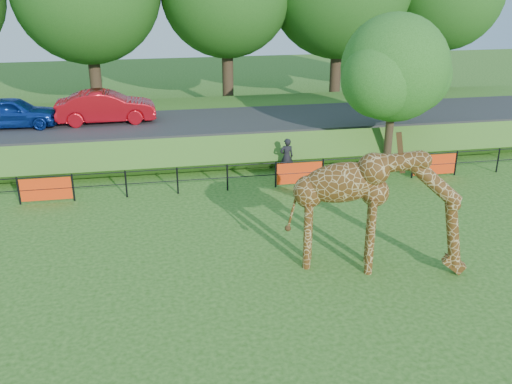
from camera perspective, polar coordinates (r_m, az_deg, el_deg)
The scene contains 9 objects.
ground at distance 16.11m, azimuth 1.13°, elevation -10.09°, with size 90.00×90.00×0.00m, color #275515.
giraffe at distance 16.89m, azimuth 12.08°, elevation -1.83°, with size 5.28×0.97×3.77m, color #533011, non-canonical shape.
perimeter_fence at distance 23.01m, azimuth -2.88°, elevation 1.44°, with size 28.07×0.10×1.10m, color black, non-canonical shape.
embankment at distance 30.09m, azimuth -4.86°, elevation 6.46°, with size 40.00×9.00×1.30m, color #275515.
road at distance 28.46m, azimuth -4.59°, elevation 7.07°, with size 40.00×5.00×0.12m, color #29292B.
car_blue at distance 29.22m, azimuth -23.21°, elevation 7.34°, with size 1.69×4.21×1.43m, color #1338A1.
car_red at distance 28.67m, azimuth -14.76°, elevation 8.24°, with size 1.63×4.67×1.54m, color red.
visitor at distance 24.73m, azimuth 3.08°, elevation 3.55°, with size 0.60×0.39×1.64m, color black.
tree_east at distance 25.64m, azimuth 13.85°, elevation 11.59°, with size 5.40×4.71×6.76m.
Camera 1 is at (-2.82, -13.42, 8.46)m, focal length 40.00 mm.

